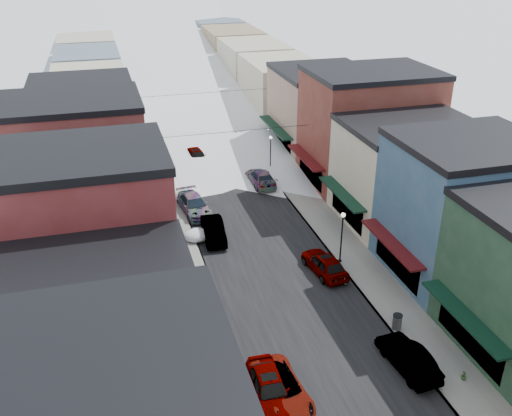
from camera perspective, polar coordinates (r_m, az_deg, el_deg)
road at (r=75.44m, az=-6.19°, el=7.70°), size 10.00×160.00×0.01m
sidewalk_left at (r=74.70m, az=-11.22°, el=7.23°), size 3.20×160.00×0.15m
sidewalk_right at (r=76.69m, az=-1.29°, el=8.21°), size 3.20×160.00×0.15m
curb_left at (r=74.82m, az=-10.03°, el=7.36°), size 0.10×160.00×0.15m
curb_right at (r=76.34m, az=-2.42°, el=8.11°), size 0.10×160.00×0.15m
bldg_l_cream at (r=29.89m, az=-15.93°, el=-13.87°), size 11.30×8.20×9.50m
bldg_l_brick_near at (r=35.76m, az=-17.30°, el=-4.03°), size 12.30×8.20×12.50m
bldg_l_grayblue at (r=44.09m, az=-16.35°, el=-0.58°), size 11.30×9.20×9.00m
bldg_l_brick_far at (r=52.05m, az=-17.73°, el=4.54°), size 13.30×9.20×11.00m
bldg_l_tan at (r=61.63m, az=-16.67°, el=7.46°), size 11.30×11.20×10.00m
bldg_r_blue at (r=44.13m, az=20.08°, el=-0.04°), size 11.30×9.20×10.50m
bldg_r_cream at (r=51.51m, az=14.89°, el=3.50°), size 12.30×9.20×9.00m
bldg_r_brick_far at (r=58.72m, az=11.17°, el=7.94°), size 13.30×9.20×11.50m
bldg_r_tan at (r=67.31m, az=6.58°, el=9.67°), size 11.30×11.20×9.50m
distant_blocks at (r=96.46m, az=-8.76°, el=14.03°), size 34.00×55.00×8.00m
overhead_cables at (r=61.85m, az=-4.41°, el=9.70°), size 16.40×15.04×0.04m
car_white_suv at (r=32.95m, az=2.56°, el=-17.62°), size 2.80×5.35×1.44m
car_silver_sedan at (r=32.84m, az=1.36°, el=-17.53°), size 2.07×4.88×1.65m
car_dark_hatch at (r=48.02m, az=-4.27°, el=-2.23°), size 2.00×4.95×1.60m
car_silver_wagon at (r=52.61m, az=-6.19°, el=0.31°), size 2.88×5.69×1.58m
car_green_sedan at (r=35.86m, az=14.96°, el=-14.25°), size 2.08×4.91×1.57m
car_gray_suv at (r=43.55m, az=6.88°, el=-5.52°), size 2.55×5.02×1.64m
car_black_sedan at (r=58.26m, az=0.49°, el=3.06°), size 2.31×5.38×1.54m
car_lane_silver at (r=64.02m, az=-6.01°, el=5.16°), size 2.68×5.25×1.71m
car_lane_white at (r=88.37m, az=-6.39°, el=10.88°), size 2.68×5.22×1.41m
trash_can at (r=38.64m, az=13.93°, el=-10.97°), size 0.63×0.63×1.07m
streetlamp_near at (r=43.96m, az=8.60°, el=-2.31°), size 0.35×0.35×4.23m
streetlamp_far at (r=60.66m, az=1.46°, el=5.90°), size 0.33×0.33×3.96m
planter_far at (r=36.15m, az=20.06°, el=-15.47°), size 0.43×0.43×0.55m
snow_pile_near at (r=33.66m, az=0.96°, el=-17.04°), size 2.29×2.61×0.97m
snow_pile_mid at (r=48.16m, az=-5.91°, el=-2.69°), size 2.25×2.58×0.95m
snow_pile_far at (r=55.55m, az=-6.93°, el=1.42°), size 2.68×2.85×1.14m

